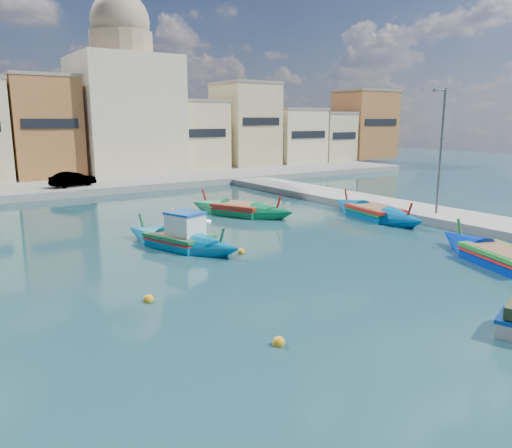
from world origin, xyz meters
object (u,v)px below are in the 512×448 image
object	(u,v)px
church_block	(124,98)
quay_street_lamp	(440,151)
luzzu_blue_cabin	(180,241)
luzzu_cyan_mid	(375,214)
luzzu_green	(240,211)
luzzu_blue_south	(505,260)

from	to	relation	value
church_block	quay_street_lamp	distance (m)	35.04
luzzu_blue_cabin	luzzu_cyan_mid	distance (m)	13.54
luzzu_green	luzzu_blue_south	world-z (taller)	luzzu_green
luzzu_blue_cabin	luzzu_blue_south	world-z (taller)	luzzu_blue_cabin
luzzu_cyan_mid	luzzu_blue_south	xyz separation A→B (m)	(-3.29, -10.55, -0.01)
church_block	luzzu_blue_cabin	world-z (taller)	church_block
church_block	luzzu_cyan_mid	xyz separation A→B (m)	(5.00, -31.25, -8.13)
luzzu_cyan_mid	luzzu_blue_cabin	bearing A→B (deg)	179.04
church_block	luzzu_cyan_mid	world-z (taller)	church_block
quay_street_lamp	luzzu_cyan_mid	xyz separation A→B (m)	(-2.44, 2.75, -4.06)
quay_street_lamp	luzzu_green	size ratio (longest dim) A/B	0.96
church_block	quay_street_lamp	size ratio (longest dim) A/B	2.39
church_block	luzzu_green	size ratio (longest dim) A/B	2.30
luzzu_green	luzzu_blue_cabin	bearing A→B (deg)	-141.55
luzzu_blue_south	luzzu_green	bearing A→B (deg)	101.32
church_block	luzzu_cyan_mid	bearing A→B (deg)	-80.91
luzzu_cyan_mid	luzzu_blue_south	bearing A→B (deg)	-107.30
church_block	luzzu_blue_south	size ratio (longest dim) A/B	2.11
quay_street_lamp	luzzu_green	distance (m)	13.04
church_block	luzzu_cyan_mid	distance (m)	32.68
luzzu_blue_south	luzzu_blue_cabin	bearing A→B (deg)	133.57
luzzu_green	luzzu_blue_south	bearing A→B (deg)	-78.68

